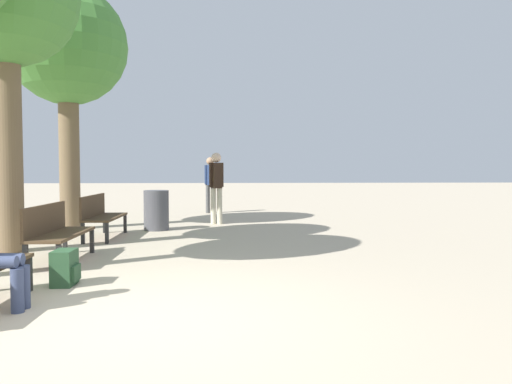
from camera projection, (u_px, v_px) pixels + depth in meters
ground_plane at (117, 319)px, 4.61m from camera, size 80.00×80.00×0.00m
bench_row_1 at (55, 229)px, 7.34m from camera, size 0.52×1.65×0.85m
bench_row_2 at (100, 213)px, 9.87m from camera, size 0.52×1.65×0.85m
tree_row_1 at (5, 1)px, 8.08m from camera, size 2.34×2.34×5.39m
tree_row_2 at (67, 49)px, 11.13m from camera, size 2.65×2.65×5.45m
backpack at (65, 268)px, 5.91m from camera, size 0.27×0.37×0.42m
pedestrian_near at (210, 181)px, 15.22m from camera, size 0.35×0.30×1.71m
pedestrian_mid at (216, 183)px, 12.26m from camera, size 0.36×0.31×1.76m
trash_bin at (156, 210)px, 11.10m from camera, size 0.55×0.55×0.89m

